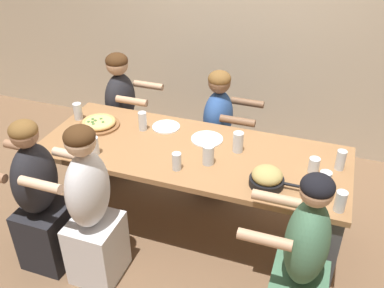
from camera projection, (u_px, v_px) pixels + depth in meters
ground_plane at (192, 228)px, 3.45m from camera, size 18.00×18.00×0.00m
dining_table at (192, 159)px, 3.10m from camera, size 2.21×0.85×0.75m
pizza_board_main at (99, 123)px, 3.33m from camera, size 0.32×0.32×0.05m
skillet_bowl at (267, 178)px, 2.68m from camera, size 0.32×0.22×0.13m
empty_plate_a at (207, 139)px, 3.17m from camera, size 0.24×0.24×0.02m
empty_plate_b at (166, 127)px, 3.33m from camera, size 0.22×0.22×0.02m
drinking_glass_a at (238, 143)px, 3.01m from camera, size 0.07×0.07×0.15m
drinking_glass_b at (340, 202)px, 2.47m from camera, size 0.07×0.07×0.13m
drinking_glass_c at (314, 166)px, 2.81m from camera, size 0.07×0.07×0.10m
drinking_glass_d at (208, 155)px, 2.87m from camera, size 0.08×0.08×0.14m
drinking_glass_e at (143, 121)px, 3.26m from camera, size 0.06×0.06×0.15m
drinking_glass_f at (78, 112)px, 3.42m from camera, size 0.07×0.07×0.14m
drinking_glass_g at (341, 160)px, 2.82m from camera, size 0.06×0.06×0.14m
drinking_glass_h at (177, 162)px, 2.83m from camera, size 0.06×0.06×0.12m
drinking_glass_i at (94, 147)px, 2.98m from camera, size 0.08×0.08×0.13m
drinking_glass_j at (325, 181)px, 2.64m from camera, size 0.07×0.07×0.13m
diner_near_right at (301, 269)px, 2.41m from camera, size 0.51×0.40×1.18m
diner_far_center at (218, 137)px, 3.70m from camera, size 0.51×0.40×1.11m
diner_near_midleft at (91, 214)px, 2.78m from camera, size 0.51×0.40×1.20m
diner_far_left at (122, 117)px, 3.95m from camera, size 0.51×0.40×1.14m
diner_near_left at (40, 203)px, 2.90m from camera, size 0.51×0.40×1.16m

